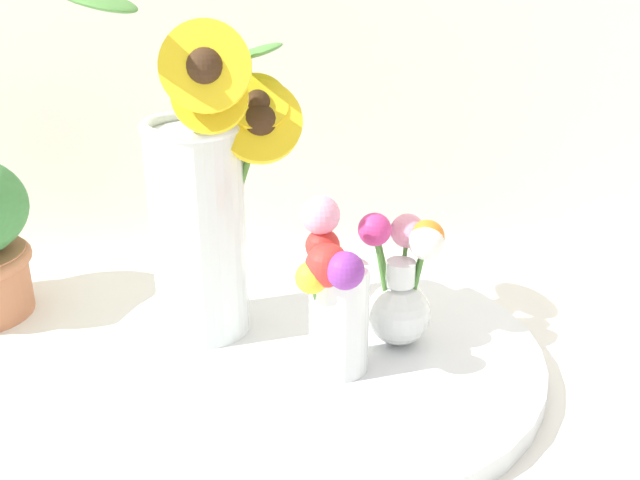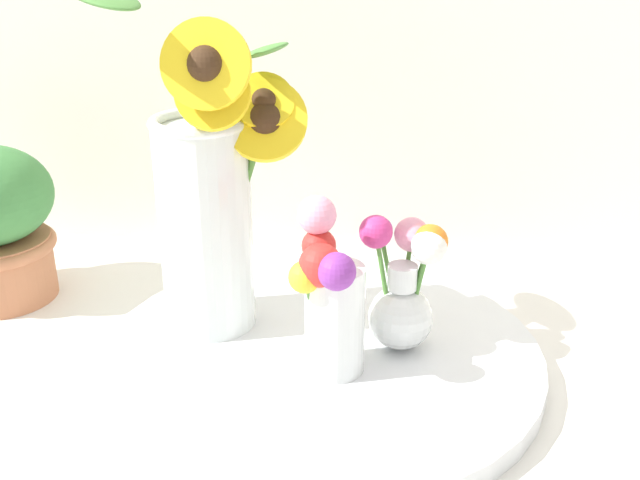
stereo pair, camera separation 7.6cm
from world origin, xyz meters
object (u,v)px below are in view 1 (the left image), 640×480
Objects in this scene: serving_tray at (320,357)px; vase_small_center at (334,295)px; vase_bulb_right at (402,282)px; mason_jar_sunflowers at (201,203)px.

vase_small_center is at bearing -70.87° from serving_tray.
vase_small_center is 0.10m from vase_bulb_right.
serving_tray is 2.58× the size of vase_small_center.
serving_tray is 0.11m from vase_small_center.
mason_jar_sunflowers is 0.17m from vase_small_center.
vase_bulb_right is (0.09, 0.02, 0.08)m from serving_tray.
vase_small_center is (0.14, -0.08, -0.07)m from mason_jar_sunflowers.
mason_jar_sunflowers is 2.50× the size of vase_bulb_right.
mason_jar_sunflowers reaches higher than vase_small_center.
mason_jar_sunflowers is 0.23m from vase_bulb_right.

